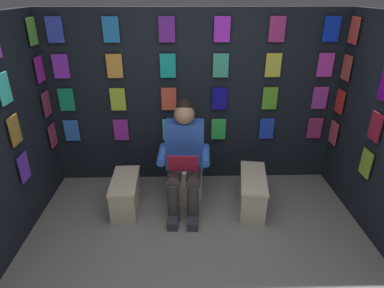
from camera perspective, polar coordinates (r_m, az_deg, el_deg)
The scene contains 7 objects.
display_wall_back at distance 3.85m, azimuth 0.36°, elevation 7.78°, with size 3.41×0.14×2.02m.
display_wall_left at distance 3.45m, azimuth 30.44°, elevation 2.09°, with size 0.14×1.84×2.02m.
display_wall_right at distance 3.34m, azimuth -29.69°, elevation 1.54°, with size 0.14×1.84×2.02m.
toilet at distance 3.72m, azimuth -1.16°, elevation -4.43°, with size 0.41×0.56×0.77m.
person_reading at distance 3.39m, azimuth -1.36°, elevation -2.30°, with size 0.54×0.70×1.19m.
comic_longbox_near at distance 3.63m, azimuth -11.51°, elevation -8.49°, with size 0.29×0.62×0.36m.
comic_longbox_far at distance 3.63m, azimuth 10.50°, elevation -8.19°, with size 0.37×0.72×0.38m.
Camera 1 is at (0.12, 1.78, 2.17)m, focal length 30.54 mm.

